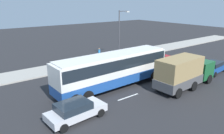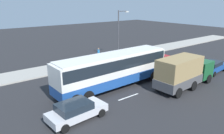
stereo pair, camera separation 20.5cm
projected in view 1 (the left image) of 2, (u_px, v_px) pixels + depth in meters
ground_plane at (128, 85)px, 22.25m from camera, size 120.00×120.00×0.00m
sidewalk_curb at (81, 64)px, 29.68m from camera, size 80.00×4.00×0.15m
lane_centreline at (94, 109)px, 17.33m from camera, size 28.28×0.16×0.01m
coach_bus at (114, 67)px, 20.98m from camera, size 12.50×2.96×3.50m
cargo_truck at (184, 72)px, 21.14m from camera, size 7.54×2.80×3.24m
car_silver_hatch at (75, 110)px, 15.56m from camera, size 4.53×2.25×1.40m
car_blue_saloon at (214, 67)px, 25.91m from camera, size 4.52×2.15×1.43m
car_red_compact at (156, 58)px, 29.59m from camera, size 4.36×2.07×1.54m
pedestrian_near_curb at (99, 53)px, 31.67m from camera, size 0.32×0.32×1.62m
street_lamp at (120, 32)px, 30.72m from camera, size 1.89×0.24×7.07m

